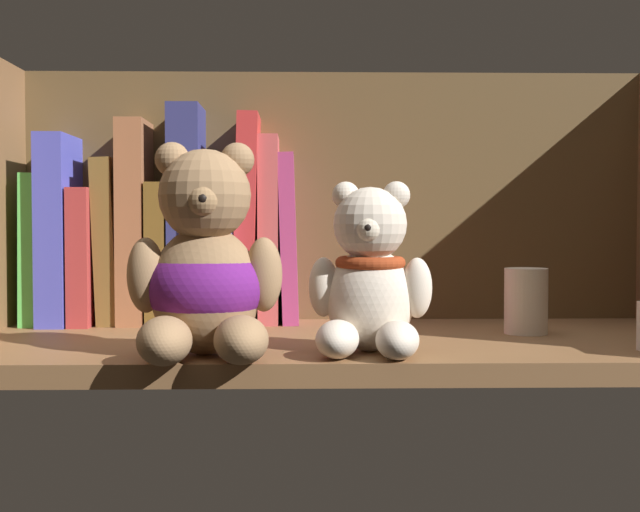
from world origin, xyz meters
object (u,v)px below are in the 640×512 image
object	(u,v)px
book_7	(221,247)
book_0	(42,249)
book_2	(91,256)
book_9	(269,230)
book_1	(65,230)
book_8	(248,220)
teddy_bear_larger	(205,272)
book_5	(162,253)
pillar_candle	(526,301)
book_6	(189,216)
book_4	(138,223)
book_10	(289,239)
teddy_bear_smaller	(370,280)
book_3	(113,241)

from	to	relation	value
book_7	book_0	bearing A→B (deg)	180.00
book_2	book_9	distance (cm)	20.57
book_1	book_8	bearing A→B (deg)	0.00
book_1	teddy_bear_larger	bearing A→B (deg)	-53.17
book_5	pillar_candle	xyz separation A→B (cm)	(38.91, -11.21, -4.53)
book_5	book_6	size ratio (longest dim) A/B	0.65
book_1	book_6	xyz separation A→B (cm)	(14.12, 0.00, 1.67)
book_8	teddy_bear_larger	xyz separation A→B (cm)	(-2.10, -25.01, -4.55)
book_4	book_10	xyz separation A→B (cm)	(17.23, 0.00, -1.82)
book_8	book_9	size ratio (longest dim) A/B	1.11
book_8	book_9	xyz separation A→B (cm)	(2.46, 0.00, -1.19)
book_6	teddy_bear_smaller	xyz separation A→B (cm)	(18.81, -23.48, -5.78)
book_1	book_2	world-z (taller)	book_1
book_8	teddy_bear_larger	distance (cm)	25.51
book_0	book_8	xyz separation A→B (cm)	(23.46, 0.00, 3.36)
book_5	book_8	distance (cm)	10.48
book_2	book_10	world-z (taller)	book_10
book_10	book_0	bearing A→B (deg)	180.00
book_5	book_7	distance (cm)	6.75
teddy_bear_larger	pillar_candle	bearing A→B (deg)	23.84
book_2	book_3	world-z (taller)	book_3
book_0	teddy_bear_smaller	xyz separation A→B (cm)	(35.56, -23.48, -1.96)
book_5	teddy_bear_larger	world-z (taller)	teddy_bear_larger
book_9	book_10	world-z (taller)	book_9
book_9	book_2	bearing A→B (deg)	180.00
book_6	book_10	size ratio (longest dim) A/B	1.28
book_1	teddy_bear_smaller	xyz separation A→B (cm)	(32.93, -23.48, -4.11)
book_2	book_5	size ratio (longest dim) A/B	0.96
book_0	book_1	size ratio (longest dim) A/B	0.80
book_4	book_5	bearing A→B (deg)	0.00
book_3	book_0	bearing A→B (deg)	180.00
book_2	book_10	xyz separation A→B (cm)	(22.58, 0.00, 1.97)
book_8	teddy_bear_smaller	xyz separation A→B (cm)	(12.10, -23.48, -5.32)
book_3	book_5	bearing A→B (deg)	0.00
book_6	teddy_bear_smaller	size ratio (longest dim) A/B	1.62
book_4	book_10	size ratio (longest dim) A/B	1.19
teddy_bear_larger	teddy_bear_smaller	bearing A→B (deg)	6.17
book_7	book_10	world-z (taller)	book_10
teddy_bear_smaller	pillar_candle	world-z (taller)	teddy_bear_smaller
book_9	book_7	bearing A→B (deg)	180.00
book_5	book_9	xyz separation A→B (cm)	(12.22, 0.00, 2.64)
book_9	teddy_bear_smaller	size ratio (longest dim) A/B	1.40
book_9	book_10	size ratio (longest dim) A/B	1.10
book_0	book_8	bearing A→B (deg)	0.00
book_2	book_6	bearing A→B (deg)	0.00
book_1	book_10	bearing A→B (deg)	0.00
book_4	book_7	size ratio (longest dim) A/B	1.32
book_0	book_4	size ratio (longest dim) A/B	0.74
book_10	pillar_candle	distance (cm)	27.62
book_7	book_9	distance (cm)	5.83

